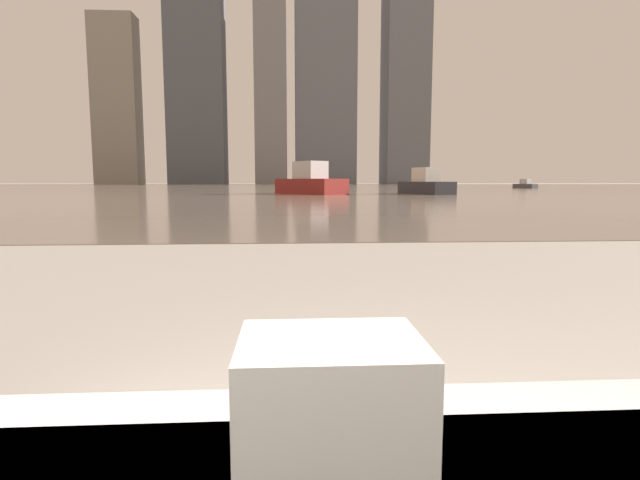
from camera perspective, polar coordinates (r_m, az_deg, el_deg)
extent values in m
cube|color=white|center=(0.69, 1.23, -22.30)|extent=(0.23, 0.19, 0.04)
cube|color=white|center=(0.67, 1.23, -19.33)|extent=(0.23, 0.19, 0.04)
cube|color=white|center=(0.66, 1.24, -16.20)|extent=(0.23, 0.19, 0.04)
cube|color=white|center=(0.64, 1.25, -12.92)|extent=(0.23, 0.19, 0.04)
cube|color=gray|center=(61.80, -3.40, 6.01)|extent=(180.00, 110.00, 0.01)
cube|color=maroon|center=(31.90, -1.14, 6.15)|extent=(4.59, 5.62, 0.96)
cube|color=silver|center=(31.91, -1.14, 8.00)|extent=(2.28, 2.47, 1.10)
cube|color=#4C4C51|center=(60.42, 22.40, 5.72)|extent=(1.90, 2.88, 0.48)
cube|color=silver|center=(60.41, 22.42, 6.21)|extent=(1.02, 1.21, 0.55)
cube|color=#2D2D33|center=(32.40, 11.98, 5.85)|extent=(2.76, 4.69, 0.78)
cube|color=silver|center=(32.40, 12.02, 7.32)|extent=(1.55, 1.92, 0.89)
cube|color=gray|center=(125.27, -22.21, 14.48)|extent=(9.73, 6.24, 37.27)
cube|color=#4C515B|center=(122.42, -14.00, 18.87)|extent=(12.64, 8.19, 53.69)
cube|color=slate|center=(119.39, -5.62, 15.95)|extent=(7.12, 10.47, 39.78)
cube|color=slate|center=(120.52, 0.61, 18.33)|extent=(13.88, 8.06, 49.86)
cube|color=slate|center=(124.09, 9.74, 19.88)|extent=(9.70, 10.95, 58.22)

